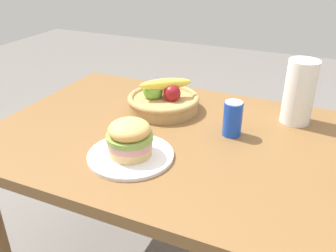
# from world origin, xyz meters

# --- Properties ---
(dining_table) EXTENTS (1.40, 0.90, 0.75)m
(dining_table) POSITION_xyz_m (0.00, 0.00, 0.65)
(dining_table) COLOR brown
(dining_table) RESTS_ON ground_plane
(plate) EXTENTS (0.27, 0.27, 0.01)m
(plate) POSITION_xyz_m (-0.11, -0.20, 0.76)
(plate) COLOR white
(plate) RESTS_ON dining_table
(sandwich) EXTENTS (0.15, 0.15, 0.12)m
(sandwich) POSITION_xyz_m (-0.11, -0.20, 0.82)
(sandwich) COLOR #E5BC75
(sandwich) RESTS_ON plate
(soda_can) EXTENTS (0.07, 0.07, 0.13)m
(soda_can) POSITION_xyz_m (0.14, 0.08, 0.81)
(soda_can) COLOR blue
(soda_can) RESTS_ON dining_table
(fruit_basket) EXTENTS (0.29, 0.29, 0.14)m
(fruit_basket) POSITION_xyz_m (-0.17, 0.17, 0.79)
(fruit_basket) COLOR tan
(fruit_basket) RESTS_ON dining_table
(paper_towel_roll) EXTENTS (0.11, 0.11, 0.24)m
(paper_towel_roll) POSITION_xyz_m (0.33, 0.28, 0.87)
(paper_towel_roll) COLOR white
(paper_towel_roll) RESTS_ON dining_table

